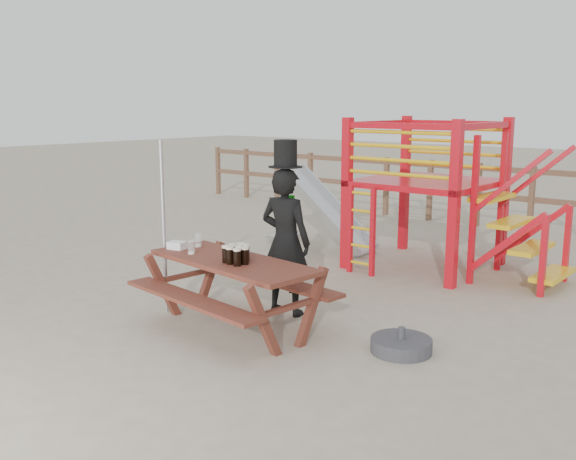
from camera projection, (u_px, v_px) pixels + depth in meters
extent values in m
plane|color=tan|center=(238.00, 329.00, 6.59)|extent=(60.00, 60.00, 0.00)
cube|color=brown|center=(506.00, 170.00, 11.65)|extent=(15.00, 0.06, 0.10)
cube|color=brown|center=(504.00, 197.00, 11.75)|extent=(15.00, 0.06, 0.10)
cube|color=brown|center=(218.00, 171.00, 16.46)|extent=(0.09, 0.09, 1.20)
cube|color=brown|center=(246.00, 173.00, 15.83)|extent=(0.09, 0.09, 1.20)
cube|color=brown|center=(277.00, 176.00, 15.21)|extent=(0.09, 0.09, 1.20)
cube|color=brown|center=(310.00, 179.00, 14.58)|extent=(0.09, 0.09, 1.20)
cube|color=brown|center=(346.00, 183.00, 13.95)|extent=(0.09, 0.09, 1.20)
cube|color=brown|center=(386.00, 186.00, 13.32)|extent=(0.09, 0.09, 1.20)
cube|color=brown|center=(430.00, 190.00, 12.69)|extent=(0.09, 0.09, 1.20)
cube|color=brown|center=(478.00, 195.00, 12.07)|extent=(0.09, 0.09, 1.20)
cube|color=brown|center=(531.00, 200.00, 11.44)|extent=(0.09, 0.09, 1.20)
cube|color=red|center=(347.00, 194.00, 8.87)|extent=(0.12, 0.12, 2.10)
cube|color=red|center=(454.00, 206.00, 7.87)|extent=(0.12, 0.12, 2.10)
cube|color=red|center=(405.00, 183.00, 10.08)|extent=(0.12, 0.12, 2.10)
cube|color=red|center=(504.00, 192.00, 9.08)|extent=(0.12, 0.12, 2.10)
cube|color=red|center=(427.00, 182.00, 8.95)|extent=(1.72, 1.72, 0.08)
cube|color=red|center=(400.00, 126.00, 8.19)|extent=(1.60, 0.08, 0.08)
cube|color=red|center=(455.00, 123.00, 9.40)|extent=(1.60, 0.08, 0.08)
cube|color=red|center=(379.00, 123.00, 9.30)|extent=(0.08, 1.60, 0.08)
cube|color=red|center=(485.00, 126.00, 8.29)|extent=(0.08, 1.60, 0.08)
cylinder|color=gold|center=(398.00, 174.00, 8.31)|extent=(1.50, 0.05, 0.05)
cylinder|color=gold|center=(453.00, 165.00, 9.51)|extent=(1.50, 0.05, 0.05)
cylinder|color=gold|center=(399.00, 160.00, 8.27)|extent=(1.50, 0.05, 0.05)
cylinder|color=gold|center=(454.00, 153.00, 9.48)|extent=(1.50, 0.05, 0.05)
cylinder|color=gold|center=(399.00, 146.00, 8.24)|extent=(1.50, 0.05, 0.05)
cylinder|color=gold|center=(454.00, 141.00, 9.45)|extent=(1.50, 0.05, 0.05)
cylinder|color=gold|center=(399.00, 132.00, 8.20)|extent=(1.50, 0.05, 0.05)
cylinder|color=gold|center=(455.00, 129.00, 9.41)|extent=(1.50, 0.05, 0.05)
cube|color=red|center=(350.00, 229.00, 8.74)|extent=(0.06, 0.06, 1.20)
cube|color=red|center=(373.00, 232.00, 8.52)|extent=(0.06, 0.06, 1.20)
cylinder|color=gold|center=(361.00, 263.00, 8.71)|extent=(0.36, 0.04, 0.04)
cylinder|color=gold|center=(361.00, 246.00, 8.67)|extent=(0.36, 0.04, 0.04)
cylinder|color=gold|center=(361.00, 229.00, 8.62)|extent=(0.36, 0.04, 0.04)
cylinder|color=gold|center=(362.00, 211.00, 8.58)|extent=(0.36, 0.04, 0.04)
cylinder|color=gold|center=(362.00, 193.00, 8.53)|extent=(0.36, 0.04, 0.04)
cube|color=gold|center=(492.00, 197.00, 8.37)|extent=(0.30, 0.90, 0.06)
cube|color=gold|center=(512.00, 222.00, 8.25)|extent=(0.30, 0.90, 0.06)
cube|color=gold|center=(532.00, 248.00, 8.14)|extent=(0.30, 0.90, 0.06)
cube|color=gold|center=(553.00, 274.00, 8.02)|extent=(0.30, 0.90, 0.06)
cube|color=red|center=(507.00, 243.00, 7.87)|extent=(0.95, 0.08, 0.86)
cube|color=red|center=(532.00, 232.00, 8.55)|extent=(0.95, 0.08, 0.86)
cube|color=#B5B7BC|center=(328.00, 211.00, 10.13)|extent=(1.53, 0.55, 1.21)
cube|color=#B5B7BC|center=(318.00, 210.00, 9.91)|extent=(1.58, 0.04, 1.28)
cube|color=#B5B7BC|center=(338.00, 206.00, 10.32)|extent=(1.58, 0.04, 1.28)
cube|color=#B5B7BC|center=(285.00, 236.00, 10.79)|extent=(0.35, 0.55, 0.05)
cube|color=brown|center=(233.00, 262.00, 6.46)|extent=(1.97, 0.91, 0.05)
cube|color=brown|center=(191.00, 300.00, 6.16)|extent=(1.92, 0.47, 0.04)
cube|color=brown|center=(271.00, 279.00, 6.87)|extent=(1.92, 0.47, 0.04)
cube|color=brown|center=(187.00, 282.00, 7.10)|extent=(0.20, 1.14, 0.68)
cube|color=brown|center=(288.00, 315.00, 5.96)|extent=(0.20, 1.14, 0.68)
imported|color=black|center=(286.00, 242.00, 6.95)|extent=(0.64, 0.47, 1.62)
cube|color=#0D980E|center=(292.00, 222.00, 7.02)|extent=(0.07, 0.03, 0.38)
cylinder|color=black|center=(285.00, 167.00, 6.79)|extent=(0.37, 0.37, 0.01)
cylinder|color=black|center=(285.00, 153.00, 6.76)|extent=(0.25, 0.25, 0.28)
cube|color=white|center=(292.00, 143.00, 6.85)|extent=(0.13, 0.02, 0.03)
cylinder|color=#B2B2B7|center=(164.00, 228.00, 6.96)|extent=(0.04, 0.04, 1.90)
cylinder|color=#37373C|center=(401.00, 345.00, 5.97)|extent=(0.57, 0.57, 0.13)
cylinder|color=#37373C|center=(402.00, 333.00, 5.95)|extent=(0.07, 0.07, 0.11)
cube|color=white|center=(177.00, 245.00, 6.92)|extent=(0.21, 0.18, 0.08)
cylinder|color=black|center=(226.00, 255.00, 6.31)|extent=(0.08, 0.08, 0.15)
cylinder|color=beige|center=(226.00, 247.00, 6.30)|extent=(0.08, 0.08, 0.02)
cylinder|color=black|center=(230.00, 257.00, 6.25)|extent=(0.08, 0.08, 0.15)
cylinder|color=beige|center=(230.00, 248.00, 6.24)|extent=(0.08, 0.08, 0.02)
cylinder|color=black|center=(237.00, 258.00, 6.18)|extent=(0.08, 0.08, 0.15)
cylinder|color=beige|center=(237.00, 250.00, 6.17)|extent=(0.08, 0.08, 0.02)
cylinder|color=black|center=(233.00, 253.00, 6.39)|extent=(0.08, 0.08, 0.15)
cylinder|color=beige|center=(233.00, 245.00, 6.37)|extent=(0.08, 0.08, 0.02)
cylinder|color=black|center=(239.00, 255.00, 6.31)|extent=(0.08, 0.08, 0.15)
cylinder|color=beige|center=(239.00, 247.00, 6.30)|extent=(0.08, 0.08, 0.02)
cylinder|color=black|center=(245.00, 257.00, 6.25)|extent=(0.08, 0.08, 0.15)
cylinder|color=beige|center=(245.00, 248.00, 6.23)|extent=(0.08, 0.08, 0.02)
cylinder|color=black|center=(241.00, 252.00, 6.44)|extent=(0.08, 0.08, 0.15)
cylinder|color=beige|center=(241.00, 244.00, 6.42)|extent=(0.08, 0.08, 0.02)
cylinder|color=black|center=(246.00, 254.00, 6.38)|extent=(0.08, 0.08, 0.15)
cylinder|color=beige|center=(246.00, 245.00, 6.36)|extent=(0.08, 0.08, 0.02)
cylinder|color=silver|center=(198.00, 240.00, 7.02)|extent=(0.08, 0.08, 0.15)
cylinder|color=beige|center=(198.00, 246.00, 7.03)|extent=(0.07, 0.07, 0.02)
cylinder|color=silver|center=(191.00, 247.00, 6.68)|extent=(0.08, 0.08, 0.15)
cylinder|color=beige|center=(191.00, 253.00, 6.69)|extent=(0.07, 0.07, 0.02)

